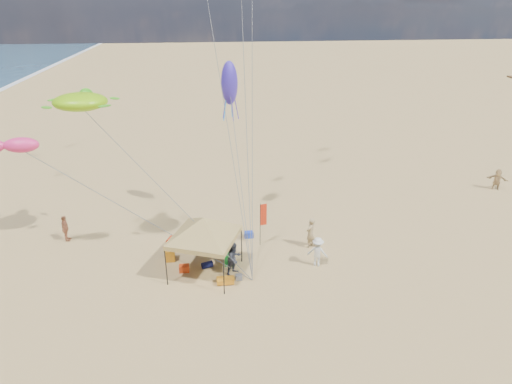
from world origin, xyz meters
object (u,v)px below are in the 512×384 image
Objects in this scene: cooler_red at (184,268)px; beach_cart at (225,280)px; chair_yellow at (170,255)px; person_near_b at (234,258)px; cooler_blue at (249,235)px; feather_flag at (263,217)px; person_near_a at (310,233)px; person_near_c at (318,252)px; person_far_a at (65,228)px; canopy_tent at (204,220)px; person_far_c at (497,179)px; chair_green at (229,259)px.

cooler_red reaches higher than beach_cart.
person_near_b is (3.50, -1.73, 0.59)m from chair_yellow.
chair_yellow reaches higher than cooler_blue.
feather_flag is 1.47× the size of person_near_a.
person_near_c reaches higher than cooler_blue.
person_far_a reaches higher than cooler_red.
cooler_blue is 0.29× the size of person_near_b.
person_near_b is 4.61m from person_near_c.
canopy_tent reaches higher than cooler_red.
feather_flag reaches higher than person_far_c.
feather_flag is at bearing 26.77° from cooler_red.
beach_cart is at bearing -120.35° from person_far_c.
person_near_a reaches higher than cooler_red.
cooler_blue is at bearing 23.82° from chair_yellow.
person_far_a is (-9.91, 4.78, -0.10)m from person_near_b.
person_near_a reaches higher than person_near_c.
person_near_b reaches higher than person_far_a.
canopy_tent reaches higher than feather_flag.
chair_green is 0.37× the size of person_near_b.
person_near_b is at bearing -9.29° from canopy_tent.
cooler_red is at bearing -153.23° from feather_flag.
feather_flag reaches higher than person_far_a.
canopy_tent reaches higher than person_near_c.
chair_green is 0.38× the size of person_near_a.
canopy_tent is 6.56m from person_near_c.
feather_flag is at bearing 41.84° from chair_green.
chair_yellow is at bearing 165.94° from chair_green.
person_far_c is (30.98, 4.17, -0.01)m from person_far_a.
person_far_c is at bearing -16.80° from person_near_b.
chair_green is (1.28, 0.66, -2.86)m from canopy_tent.
person_near_b is (-1.19, -3.79, 0.75)m from cooler_blue.
chair_yellow is at bearing 123.17° from cooler_red.
person_far_c reaches higher than chair_yellow.
canopy_tent is 3.11× the size of person_near_b.
person_far_a is at bearing 158.19° from chair_green.
feather_flag is 3.54m from person_near_b.
canopy_tent is at bearing -123.75° from person_far_c.
person_far_c reaches higher than beach_cart.
person_far_a is at bearing 148.81° from beach_cart.
person_far_a is (-11.82, 1.95, -1.01)m from feather_flag.
person_far_c is (16.39, 6.72, -0.11)m from person_near_a.
cooler_blue is (-0.73, 0.96, -1.65)m from feather_flag.
person_far_c is (21.62, 9.84, 0.63)m from beach_cart.
person_near_a is at bearing -102.15° from person_far_a.
feather_flag is at bearing 16.12° from person_near_b.
beach_cart is 0.48× the size of person_near_a.
person_near_a is at bearing -14.34° from person_near_b.
chair_yellow is 0.42× the size of person_far_c.
person_far_a is at bearing 149.33° from cooler_red.
person_near_c reaches higher than person_far_a.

